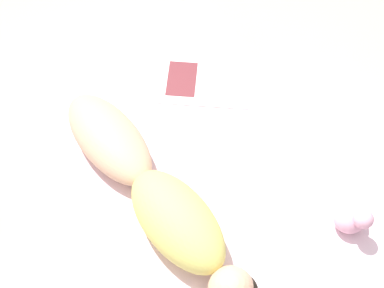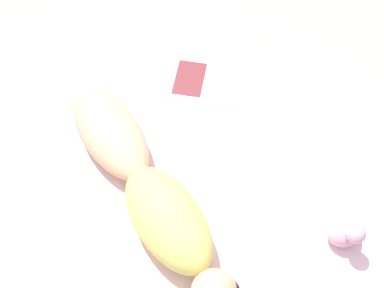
# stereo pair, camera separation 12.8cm
# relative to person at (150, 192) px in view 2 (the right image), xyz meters

# --- Properties ---
(ground_plane) EXTENTS (12.00, 12.00, 0.00)m
(ground_plane) POSITION_rel_person_xyz_m (-0.15, 0.03, -0.66)
(ground_plane) COLOR #B7A88E
(bed) EXTENTS (1.51, 2.31, 0.56)m
(bed) POSITION_rel_person_xyz_m (-0.15, 0.03, -0.38)
(bed) COLOR beige
(bed) RESTS_ON ground_plane
(person) EXTENTS (0.42, 1.33, 0.23)m
(person) POSITION_rel_person_xyz_m (0.00, 0.00, 0.00)
(person) COLOR tan
(person) RESTS_ON bed
(open_magazine) EXTENTS (0.57, 0.54, 0.01)m
(open_magazine) POSITION_rel_person_xyz_m (-0.54, -0.52, -0.10)
(open_magazine) COLOR white
(open_magazine) RESTS_ON bed
(plush_toy) EXTENTS (0.15, 0.16, 0.19)m
(plush_toy) POSITION_rel_person_xyz_m (-0.69, 0.50, -0.02)
(plush_toy) COLOR #DB9EB2
(plush_toy) RESTS_ON bed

